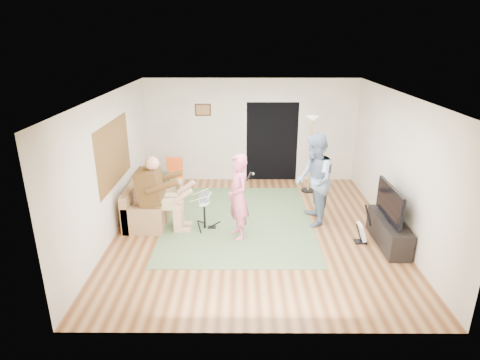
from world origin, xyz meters
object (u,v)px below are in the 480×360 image
singer (238,197)px  torchiere_lamp (311,141)px  television (390,202)px  tv_cabinet (388,232)px  dining_chair (175,183)px  guitar_spare (362,232)px  guitarist (314,180)px  sofa (148,204)px  drum_kit (204,214)px

singer → torchiere_lamp: bearing=124.1°
torchiere_lamp → television: 2.94m
singer → television: bearing=64.0°
tv_cabinet → television: 0.60m
dining_chair → television: television is taller
singer → guitar_spare: bearing=64.1°
tv_cabinet → guitar_spare: bearing=174.6°
singer → torchiere_lamp: (1.74, 2.45, 0.47)m
singer → television: (2.77, -0.27, 0.01)m
tv_cabinet → television: (-0.05, 0.00, 0.60)m
guitarist → singer: bearing=-67.2°
sofa → guitarist: size_ratio=1.03×
guitarist → guitar_spare: bearing=43.8°
drum_kit → guitar_spare: bearing=-10.7°
guitarist → guitar_spare: 1.38m
drum_kit → dining_chair: 1.92m
sofa → guitar_spare: 4.47m
guitarist → television: guitarist is taller
dining_chair → tv_cabinet: 4.95m
singer → guitarist: guitarist is taller
drum_kit → dining_chair: dining_chair is taller
drum_kit → guitarist: (2.22, 0.28, 0.63)m
singer → tv_cabinet: singer is taller
sofa → television: bearing=-14.9°
guitarist → television: (1.23, -0.90, -0.10)m
guitar_spare → torchiere_lamp: (-0.59, 2.67, 1.08)m
guitarist → tv_cabinet: bearing=55.6°
torchiere_lamp → dining_chair: size_ratio=2.01×
sofa → torchiere_lamp: bearing=21.4°
guitarist → tv_cabinet: size_ratio=1.35×
sofa → guitarist: 3.59m
dining_chair → television: 4.93m
guitarist → torchiere_lamp: (0.21, 1.82, 0.36)m
tv_cabinet → torchiere_lamp: bearing=111.6°
sofa → guitar_spare: (4.31, -1.22, -0.04)m
television → tv_cabinet: bearing=0.0°
guitar_spare → torchiere_lamp: 2.94m
singer → guitarist: size_ratio=0.88×
singer → dining_chair: bearing=-163.6°
tv_cabinet → television: television is taller
sofa → torchiere_lamp: size_ratio=1.03×
drum_kit → singer: bearing=-26.8°
guitarist → tv_cabinet: (1.28, -0.90, -0.70)m
guitarist → guitar_spare: (0.80, -0.85, -0.72)m
guitar_spare → tv_cabinet: 0.48m
singer → dining_chair: singer is taller
sofa → dining_chair: 1.15m
singer → television: size_ratio=1.39×
singer → dining_chair: (-1.55, 2.06, -0.50)m
drum_kit → torchiere_lamp: (2.43, 2.10, 0.99)m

